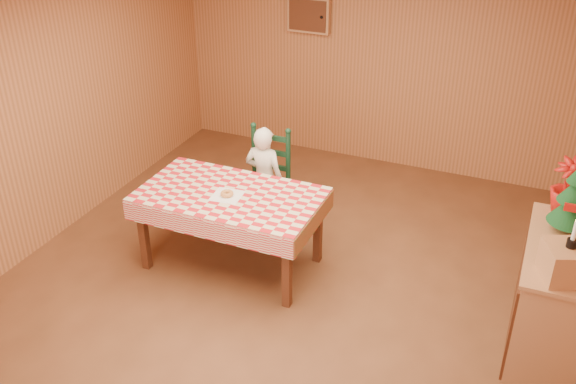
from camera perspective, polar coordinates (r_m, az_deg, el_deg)
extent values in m
plane|color=brown|center=(5.79, -0.79, -9.14)|extent=(6.00, 6.00, 0.00)
cube|color=#AA683D|center=(7.74, 8.32, 11.57)|extent=(5.00, 0.10, 2.60)
cube|color=#AA683D|center=(6.44, -21.80, 6.16)|extent=(0.10, 6.00, 2.60)
cube|color=tan|center=(7.84, 1.87, 15.48)|extent=(0.52, 0.08, 0.42)
cube|color=#532816|center=(7.79, 1.74, 15.41)|extent=(0.46, 0.02, 0.36)
sphere|color=black|center=(7.72, 2.99, 15.25)|extent=(0.04, 0.04, 0.04)
cube|color=#532816|center=(5.82, -5.19, -0.55)|extent=(1.60, 0.90, 0.06)
cube|color=#532816|center=(6.09, -12.68, -3.88)|extent=(0.07, 0.07, 0.69)
cube|color=#532816|center=(5.47, -0.09, -7.19)|extent=(0.07, 0.07, 0.69)
cube|color=#532816|center=(6.60, -9.09, -0.72)|extent=(0.07, 0.07, 0.69)
cube|color=#532816|center=(6.04, 2.67, -3.38)|extent=(0.07, 0.07, 0.69)
cube|color=red|center=(5.80, -5.20, -0.21)|extent=(1.64, 0.94, 0.02)
cube|color=red|center=(5.50, -7.43, -3.31)|extent=(1.64, 0.02, 0.18)
cube|color=red|center=(6.21, -3.15, 0.93)|extent=(1.64, 0.02, 0.18)
cube|color=#2C5F2B|center=(6.24, -11.84, 0.43)|extent=(0.02, 0.94, 0.18)
cube|color=#2C5F2B|center=(5.55, 2.36, -2.72)|extent=(0.02, 0.94, 0.18)
cube|color=black|center=(6.53, -2.10, 0.14)|extent=(0.44, 0.40, 0.04)
cylinder|color=black|center=(6.58, -4.20, -1.92)|extent=(0.04, 0.04, 0.41)
cylinder|color=black|center=(6.44, -1.17, -2.61)|extent=(0.04, 0.04, 0.41)
cylinder|color=black|center=(6.84, -2.91, -0.58)|extent=(0.04, 0.04, 0.41)
cylinder|color=black|center=(6.70, 0.01, -1.21)|extent=(0.04, 0.04, 0.41)
cylinder|color=black|center=(6.59, -3.03, 3.54)|extent=(0.05, 0.05, 0.60)
sphere|color=black|center=(6.47, -3.10, 5.94)|extent=(0.06, 0.06, 0.06)
cylinder|color=black|center=(6.45, 0.02, 2.98)|extent=(0.05, 0.05, 0.60)
sphere|color=black|center=(6.32, 0.02, 5.42)|extent=(0.06, 0.06, 0.06)
cube|color=black|center=(6.57, -1.51, 2.32)|extent=(0.38, 0.03, 0.05)
cube|color=black|center=(6.50, -1.53, 3.58)|extent=(0.38, 0.03, 0.05)
cube|color=black|center=(6.43, -1.55, 4.87)|extent=(0.38, 0.03, 0.05)
imported|color=white|center=(6.46, -2.13, 1.17)|extent=(0.41, 0.27, 1.12)
cube|color=white|center=(5.76, -5.44, -0.33)|extent=(0.28, 0.28, 0.00)
torus|color=#CF8A4A|center=(5.74, -5.45, -0.14)|extent=(0.16, 0.16, 0.04)
cube|color=tan|center=(5.43, 22.46, -8.78)|extent=(0.50, 1.20, 0.90)
cube|color=tan|center=(5.17, 23.42, -4.68)|extent=(0.54, 1.24, 0.03)
cube|color=#532816|center=(5.42, 19.74, -8.27)|extent=(0.02, 1.20, 0.80)
cube|color=tan|center=(4.76, 23.55, -5.76)|extent=(0.39, 0.39, 0.25)
cylinder|color=#532816|center=(5.36, 23.64, -2.80)|extent=(0.04, 0.04, 0.08)
cone|color=#0C3718|center=(5.28, 23.98, -1.32)|extent=(0.34, 0.34, 0.24)
cube|color=#A5130F|center=(5.11, 23.88, -1.29)|extent=(0.10, 0.02, 0.06)
sphere|color=#A5130F|center=(5.28, 23.46, 0.01)|extent=(0.04, 0.04, 0.04)
imported|color=#A5130F|center=(5.53, 23.63, 0.51)|extent=(0.30, 0.30, 0.46)
cylinder|color=black|center=(4.68, 23.92, -4.19)|extent=(0.07, 0.07, 0.06)
cylinder|color=white|center=(4.63, 24.17, -3.15)|extent=(0.03, 0.03, 0.14)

